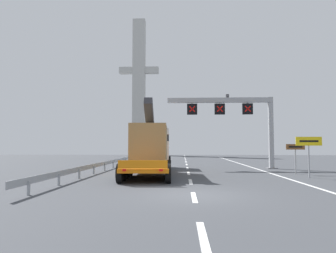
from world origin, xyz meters
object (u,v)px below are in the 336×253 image
at_px(tourist_info_sign_brown, 295,152).
at_px(bridge_pylon_distant, 139,85).
at_px(exit_sign_yellow, 309,146).
at_px(overhead_lane_gantry, 235,112).
at_px(heavy_haul_truck_orange, 152,147).

xyz_separation_m(tourist_info_sign_brown, bridge_pylon_distant, (-18.22, 45.80, 14.29)).
relative_size(exit_sign_yellow, bridge_pylon_distant, 0.09).
bearing_deg(tourist_info_sign_brown, overhead_lane_gantry, 122.60).
bearing_deg(bridge_pylon_distant, tourist_info_sign_brown, -68.31).
xyz_separation_m(exit_sign_yellow, tourist_info_sign_brown, (0.04, 2.53, -0.41)).
bearing_deg(exit_sign_yellow, tourist_info_sign_brown, 89.12).
height_order(overhead_lane_gantry, bridge_pylon_distant, bridge_pylon_distant).
relative_size(overhead_lane_gantry, exit_sign_yellow, 3.71).
distance_m(overhead_lane_gantry, heavy_haul_truck_orange, 8.93).
bearing_deg(overhead_lane_gantry, bridge_pylon_distant, 110.07).
xyz_separation_m(overhead_lane_gantry, bridge_pylon_distant, (-14.75, 40.38, 10.74)).
xyz_separation_m(heavy_haul_truck_orange, tourist_info_sign_brown, (10.77, -1.42, -0.33)).
xyz_separation_m(overhead_lane_gantry, heavy_haul_truck_orange, (-7.30, -4.00, -3.22)).
bearing_deg(bridge_pylon_distant, overhead_lane_gantry, -69.93).
bearing_deg(heavy_haul_truck_orange, exit_sign_yellow, -20.18).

